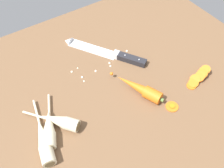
{
  "coord_description": "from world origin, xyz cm",
  "views": [
    {
      "loc": [
        -30.33,
        -48.16,
        69.28
      ],
      "look_at": [
        0.0,
        -2.0,
        1.5
      ],
      "focal_mm": 40.91,
      "sensor_mm": 36.0,
      "label": 1
    }
  ],
  "objects_px": {
    "carrot_slice_stack": "(198,77)",
    "parsnip_front": "(49,128)",
    "parsnip_mid_left": "(60,121)",
    "parsnip_mid_right": "(44,140)",
    "whole_carrot": "(140,88)",
    "chefs_knife": "(102,51)",
    "carrot_slice_stray_near": "(172,106)"
  },
  "relations": [
    {
      "from": "chefs_knife",
      "to": "carrot_slice_stray_near",
      "type": "relative_size",
      "value": 7.43
    },
    {
      "from": "chefs_knife",
      "to": "parsnip_mid_right",
      "type": "xyz_separation_m",
      "value": [
        -0.35,
        -0.24,
        0.01
      ]
    },
    {
      "from": "whole_carrot",
      "to": "parsnip_mid_left",
      "type": "bearing_deg",
      "value": 172.97
    },
    {
      "from": "carrot_slice_stray_near",
      "to": "parsnip_mid_left",
      "type": "bearing_deg",
      "value": 157.06
    },
    {
      "from": "chefs_knife",
      "to": "carrot_slice_stack",
      "type": "distance_m",
      "value": 0.37
    },
    {
      "from": "parsnip_mid_left",
      "to": "carrot_slice_stray_near",
      "type": "bearing_deg",
      "value": -22.94
    },
    {
      "from": "parsnip_front",
      "to": "carrot_slice_stack",
      "type": "height_order",
      "value": "parsnip_front"
    },
    {
      "from": "whole_carrot",
      "to": "parsnip_mid_right",
      "type": "bearing_deg",
      "value": 179.79
    },
    {
      "from": "chefs_knife",
      "to": "parsnip_mid_right",
      "type": "relative_size",
      "value": 1.32
    },
    {
      "from": "parsnip_mid_left",
      "to": "carrot_slice_stack",
      "type": "xyz_separation_m",
      "value": [
        0.49,
        -0.1,
        -0.01
      ]
    },
    {
      "from": "carrot_slice_stack",
      "to": "carrot_slice_stray_near",
      "type": "xyz_separation_m",
      "value": [
        -0.15,
        -0.04,
        -0.01
      ]
    },
    {
      "from": "parsnip_front",
      "to": "whole_carrot",
      "type": "bearing_deg",
      "value": -5.2
    },
    {
      "from": "carrot_slice_stack",
      "to": "whole_carrot",
      "type": "bearing_deg",
      "value": 161.59
    },
    {
      "from": "chefs_knife",
      "to": "parsnip_front",
      "type": "relative_size",
      "value": 1.63
    },
    {
      "from": "chefs_knife",
      "to": "whole_carrot",
      "type": "bearing_deg",
      "value": -89.36
    },
    {
      "from": "whole_carrot",
      "to": "parsnip_mid_left",
      "type": "height_order",
      "value": "whole_carrot"
    },
    {
      "from": "parsnip_front",
      "to": "parsnip_mid_left",
      "type": "height_order",
      "value": "same"
    },
    {
      "from": "carrot_slice_stack",
      "to": "carrot_slice_stray_near",
      "type": "bearing_deg",
      "value": -166.19
    },
    {
      "from": "parsnip_mid_left",
      "to": "parsnip_mid_right",
      "type": "bearing_deg",
      "value": -153.5
    },
    {
      "from": "whole_carrot",
      "to": "parsnip_mid_right",
      "type": "relative_size",
      "value": 0.84
    },
    {
      "from": "carrot_slice_stack",
      "to": "parsnip_front",
      "type": "bearing_deg",
      "value": 169.47
    },
    {
      "from": "carrot_slice_stack",
      "to": "carrot_slice_stray_near",
      "type": "height_order",
      "value": "carrot_slice_stack"
    },
    {
      "from": "parsnip_front",
      "to": "parsnip_mid_left",
      "type": "bearing_deg",
      "value": 8.6
    },
    {
      "from": "carrot_slice_stack",
      "to": "parsnip_mid_left",
      "type": "bearing_deg",
      "value": 168.04
    },
    {
      "from": "parsnip_front",
      "to": "parsnip_mid_right",
      "type": "distance_m",
      "value": 0.04
    },
    {
      "from": "parsnip_mid_right",
      "to": "chefs_knife",
      "type": "bearing_deg",
      "value": 34.26
    },
    {
      "from": "parsnip_mid_left",
      "to": "chefs_knife",
      "type": "bearing_deg",
      "value": 35.94
    },
    {
      "from": "parsnip_mid_left",
      "to": "carrot_slice_stack",
      "type": "relative_size",
      "value": 1.44
    },
    {
      "from": "parsnip_mid_right",
      "to": "carrot_slice_stack",
      "type": "relative_size",
      "value": 2.08
    },
    {
      "from": "whole_carrot",
      "to": "parsnip_front",
      "type": "height_order",
      "value": "whole_carrot"
    },
    {
      "from": "parsnip_mid_right",
      "to": "carrot_slice_stray_near",
      "type": "height_order",
      "value": "parsnip_mid_right"
    },
    {
      "from": "parsnip_mid_left",
      "to": "carrot_slice_stray_near",
      "type": "height_order",
      "value": "parsnip_mid_left"
    }
  ]
}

